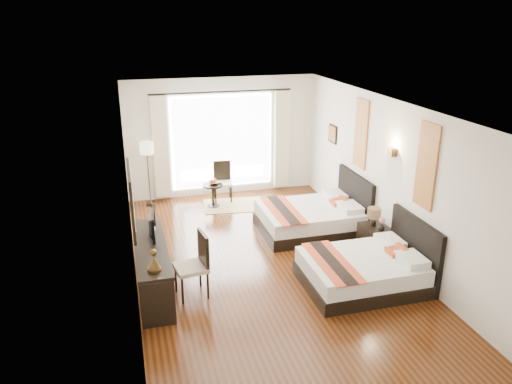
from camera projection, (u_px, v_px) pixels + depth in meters
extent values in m
cube|color=#361909|center=(266.00, 263.00, 8.84)|extent=(4.50, 7.50, 0.01)
cube|color=white|center=(267.00, 106.00, 7.89)|extent=(4.50, 7.50, 0.02)
cube|color=silver|center=(387.00, 177.00, 8.92)|extent=(0.01, 7.50, 2.80)
cube|color=silver|center=(129.00, 201.00, 7.81)|extent=(0.01, 7.50, 2.80)
cube|color=silver|center=(222.00, 137.00, 11.76)|extent=(4.50, 0.01, 2.80)
cube|color=silver|center=(373.00, 309.00, 4.97)|extent=(4.50, 0.01, 2.80)
cube|color=white|center=(222.00, 142.00, 11.78)|extent=(2.40, 0.02, 2.20)
cube|color=white|center=(222.00, 142.00, 11.73)|extent=(2.30, 0.02, 2.10)
cube|color=beige|center=(160.00, 148.00, 11.34)|extent=(0.35, 0.14, 2.35)
cube|color=beige|center=(282.00, 140.00, 12.06)|extent=(0.35, 0.14, 2.35)
cube|color=maroon|center=(427.00, 166.00, 7.69)|extent=(0.03, 0.50, 1.35)
cube|color=maroon|center=(361.00, 134.00, 9.71)|extent=(0.03, 0.50, 1.35)
cube|color=#4B361A|center=(392.00, 152.00, 8.56)|extent=(0.10, 0.14, 0.14)
cube|color=black|center=(131.00, 199.00, 7.45)|extent=(0.04, 1.25, 0.95)
cube|color=white|center=(133.00, 199.00, 7.46)|extent=(0.01, 1.12, 0.82)
cube|color=black|center=(360.00, 279.00, 8.07)|extent=(1.82, 1.42, 0.22)
cube|color=silver|center=(361.00, 266.00, 7.99)|extent=(1.76, 1.38, 0.27)
cube|color=black|center=(415.00, 249.00, 8.16)|extent=(0.08, 1.42, 1.07)
cube|color=#AD291C|center=(332.00, 262.00, 7.81)|extent=(0.49, 1.48, 0.02)
cube|color=black|center=(308.00, 226.00, 10.08)|extent=(1.92, 1.50, 0.23)
cube|color=silver|center=(308.00, 214.00, 9.99)|extent=(1.86, 1.46, 0.28)
cube|color=black|center=(355.00, 201.00, 10.17)|extent=(0.08, 1.50, 1.12)
cube|color=#AD291C|center=(283.00, 210.00, 9.80)|extent=(0.52, 1.56, 0.02)
cube|color=black|center=(375.00, 240.00, 9.08)|extent=(0.46, 0.57, 0.54)
cylinder|color=black|center=(373.00, 223.00, 9.00)|extent=(0.10, 0.10, 0.20)
cylinder|color=#463321|center=(374.00, 213.00, 8.94)|extent=(0.24, 0.24, 0.18)
imported|color=black|center=(381.00, 229.00, 8.83)|extent=(0.17, 0.17, 0.14)
cube|color=black|center=(152.00, 267.00, 7.91)|extent=(0.50, 2.20, 0.76)
imported|color=black|center=(149.00, 224.00, 8.06)|extent=(0.16, 0.73, 0.42)
cube|color=beige|center=(191.00, 268.00, 7.68)|extent=(0.53, 0.53, 0.06)
cube|color=black|center=(203.00, 249.00, 7.66)|extent=(0.11, 0.45, 0.53)
cylinder|color=black|center=(151.00, 204.00, 11.50)|extent=(0.22, 0.22, 0.03)
cylinder|color=#4B361A|center=(149.00, 178.00, 11.28)|extent=(0.03, 0.03, 1.26)
cylinder|color=beige|center=(147.00, 148.00, 11.04)|extent=(0.30, 0.30, 0.26)
cylinder|color=black|center=(213.00, 196.00, 11.30)|extent=(0.46, 0.46, 0.53)
imported|color=#4D331B|center=(214.00, 183.00, 11.22)|extent=(0.28, 0.28, 0.06)
cube|color=beige|center=(223.00, 183.00, 11.61)|extent=(0.48, 0.48, 0.06)
cube|color=black|center=(222.00, 170.00, 11.70)|extent=(0.40, 0.10, 0.47)
cube|color=tan|center=(234.00, 205.00, 11.45)|extent=(1.48, 1.09, 0.01)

